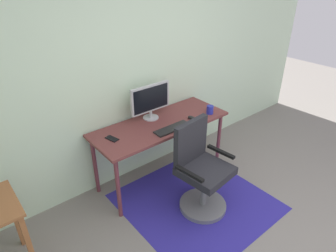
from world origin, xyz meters
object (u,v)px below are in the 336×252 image
Objects in this scene: desk at (161,129)px; keyboard at (172,128)px; office_chair at (201,174)px; monitor at (150,100)px; coffee_cup at (210,110)px; computer_mouse at (192,118)px; cell_phone at (112,139)px.

keyboard reaches higher than desk.
desk is at bearing 83.90° from office_chair.
monitor is 0.73m from coffee_cup.
office_chair is (0.01, -0.65, -0.25)m from desk.
keyboard is 4.36× the size of coffee_cup.
office_chair is at bearing -122.95° from computer_mouse.
desk is at bearing 92.75° from keyboard.
cell_phone is (-1.19, 0.22, -0.04)m from coffee_cup.
coffee_cup is 0.10× the size of office_chair.
computer_mouse reaches higher than cell_phone.
computer_mouse is at bearing -25.26° from desk.
computer_mouse is (0.34, -0.32, -0.21)m from monitor.
coffee_cup is (0.59, -0.18, 0.12)m from desk.
desk is 0.63m from coffee_cup.
cell_phone reaches higher than desk.
desk is 3.16× the size of monitor.
office_chair reaches higher than cell_phone.
office_chair is (-0.32, -0.49, -0.34)m from computer_mouse.
computer_mouse is 0.11× the size of office_chair.
coffee_cup reaches higher than desk.
monitor is 5.08× the size of coffee_cup.
cell_phone is at bearing 159.20° from keyboard.
cell_phone is at bearing 168.26° from computer_mouse.
cell_phone is 0.97m from office_chair.
keyboard reaches higher than cell_phone.
coffee_cup is (0.27, -0.03, 0.03)m from computer_mouse.
cell_phone is at bearing 169.43° from coffee_cup.
desk is 0.35m from monitor.
monitor is at bearing 95.82° from desk.
office_chair is (0.61, -0.68, -0.33)m from cell_phone.
desk is at bearing 162.75° from coffee_cup.
cell_phone is at bearing 176.35° from desk.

